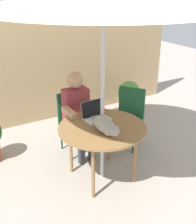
# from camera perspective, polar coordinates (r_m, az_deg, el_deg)

# --- Properties ---
(ground_plane) EXTENTS (14.00, 14.00, 0.00)m
(ground_plane) POSITION_cam_1_polar(r_m,az_deg,el_deg) (3.85, 0.77, -12.46)
(ground_plane) COLOR #ADA399
(fence_back) EXTENTS (5.20, 0.08, 1.97)m
(fence_back) POSITION_cam_1_polar(r_m,az_deg,el_deg) (5.09, -10.99, 8.83)
(fence_back) COLOR tan
(fence_back) RESTS_ON ground
(patio_table) EXTENTS (1.06, 1.06, 0.72)m
(patio_table) POSITION_cam_1_polar(r_m,az_deg,el_deg) (3.49, 0.83, -3.68)
(patio_table) COLOR olive
(patio_table) RESTS_ON ground
(chair_occupied) EXTENTS (0.40, 0.40, 0.88)m
(chair_occupied) POSITION_cam_1_polar(r_m,az_deg,el_deg) (4.19, -4.80, -1.12)
(chair_occupied) COLOR #194C2D
(chair_occupied) RESTS_ON ground
(chair_empty) EXTENTS (0.56, 0.56, 0.88)m
(chair_empty) POSITION_cam_1_polar(r_m,az_deg,el_deg) (4.36, 6.12, -0.14)
(chair_empty) COLOR #194C2D
(chair_empty) RESTS_ON ground
(person_seated) EXTENTS (0.48, 0.48, 1.22)m
(person_seated) POSITION_cam_1_polar(r_m,az_deg,el_deg) (3.99, -3.91, 0.26)
(person_seated) COLOR maroon
(person_seated) RESTS_ON ground
(laptop) EXTENTS (0.32, 0.27, 0.21)m
(laptop) POSITION_cam_1_polar(r_m,az_deg,el_deg) (3.65, -0.72, -0.31)
(laptop) COLOR silver
(laptop) RESTS_ON patio_table
(cat) EXTENTS (0.21, 0.65, 0.17)m
(cat) POSITION_cam_1_polar(r_m,az_deg,el_deg) (3.30, 1.47, -2.67)
(cat) COLOR gray
(cat) RESTS_ON patio_table
(potted_plant_by_chair) EXTENTS (0.41, 0.41, 0.65)m
(potted_plant_by_chair) POSITION_cam_1_polar(r_m,az_deg,el_deg) (5.42, 6.06, 2.86)
(potted_plant_by_chair) COLOR #9E5138
(potted_plant_by_chair) RESTS_ON ground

